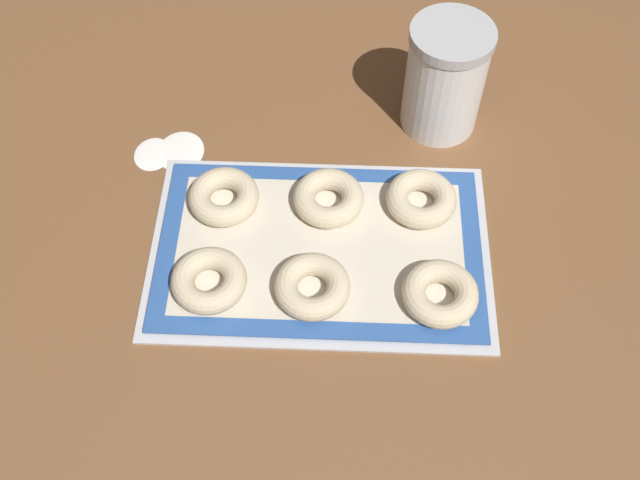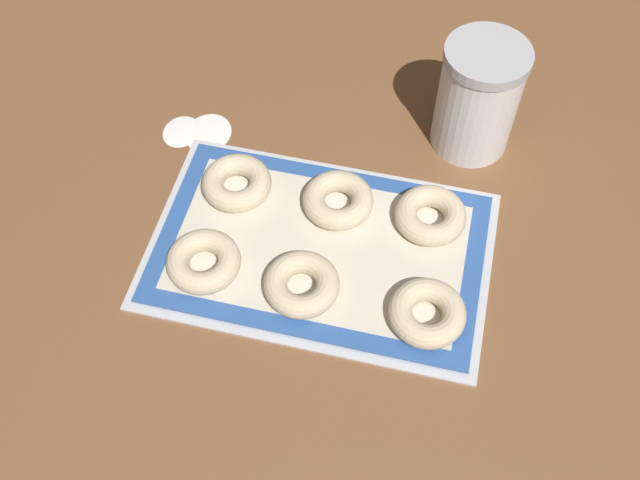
% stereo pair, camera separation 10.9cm
% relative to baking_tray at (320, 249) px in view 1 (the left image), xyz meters
% --- Properties ---
extents(ground_plane, '(2.80, 2.80, 0.00)m').
position_rel_baking_tray_xyz_m(ground_plane, '(0.02, -0.01, -0.00)').
color(ground_plane, brown).
extents(baking_tray, '(0.47, 0.30, 0.01)m').
position_rel_baking_tray_xyz_m(baking_tray, '(0.00, 0.00, 0.00)').
color(baking_tray, silver).
rests_on(baking_tray, ground_plane).
extents(baking_mat, '(0.44, 0.28, 0.00)m').
position_rel_baking_tray_xyz_m(baking_mat, '(0.00, 0.00, 0.01)').
color(baking_mat, '#2D569E').
rests_on(baking_mat, baking_tray).
extents(bagel_front_left, '(0.10, 0.10, 0.03)m').
position_rel_baking_tray_xyz_m(bagel_front_left, '(-0.14, -0.07, 0.02)').
color(bagel_front_left, beige).
rests_on(bagel_front_left, baking_mat).
extents(bagel_front_center, '(0.10, 0.10, 0.03)m').
position_rel_baking_tray_xyz_m(bagel_front_center, '(-0.01, -0.07, 0.02)').
color(bagel_front_center, beige).
rests_on(bagel_front_center, baking_mat).
extents(bagel_front_right, '(0.10, 0.10, 0.03)m').
position_rel_baking_tray_xyz_m(bagel_front_right, '(0.16, -0.08, 0.02)').
color(bagel_front_right, beige).
rests_on(bagel_front_right, baking_mat).
extents(bagel_back_left, '(0.10, 0.10, 0.03)m').
position_rel_baking_tray_xyz_m(bagel_back_left, '(-0.14, 0.07, 0.02)').
color(bagel_back_left, beige).
rests_on(bagel_back_left, baking_mat).
extents(bagel_back_center, '(0.10, 0.10, 0.03)m').
position_rel_baking_tray_xyz_m(bagel_back_center, '(0.01, 0.07, 0.02)').
color(bagel_back_center, beige).
rests_on(bagel_back_center, baking_mat).
extents(bagel_back_right, '(0.10, 0.10, 0.03)m').
position_rel_baking_tray_xyz_m(bagel_back_right, '(0.14, 0.08, 0.02)').
color(bagel_back_right, beige).
rests_on(bagel_back_right, baking_mat).
extents(flour_canister, '(0.12, 0.12, 0.18)m').
position_rel_baking_tray_xyz_m(flour_canister, '(0.17, 0.25, 0.08)').
color(flour_canister, white).
rests_on(flour_canister, ground_plane).
extents(flour_patch_near, '(0.06, 0.07, 0.00)m').
position_rel_baking_tray_xyz_m(flour_patch_near, '(-0.26, 0.16, -0.00)').
color(flour_patch_near, white).
rests_on(flour_patch_near, ground_plane).
extents(flour_patch_far, '(0.07, 0.08, 0.00)m').
position_rel_baking_tray_xyz_m(flour_patch_far, '(-0.22, 0.17, -0.00)').
color(flour_patch_far, white).
rests_on(flour_patch_far, ground_plane).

